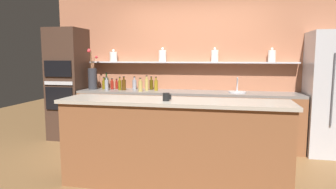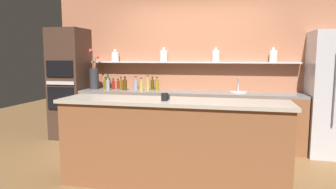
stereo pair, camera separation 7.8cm
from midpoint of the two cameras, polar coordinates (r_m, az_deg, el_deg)
The scene contains 21 objects.
ground_plane at distance 4.09m, azimuth 1.70°, elevation -14.36°, with size 12.00×12.00×0.00m, color brown.
back_wall_unit at distance 5.39m, azimuth 4.70°, elevation 5.04°, with size 5.20×0.28×2.60m.
back_counter_unit at distance 5.16m, azimuth 3.05°, elevation -4.50°, with size 3.74×0.62×0.92m.
island_counter at distance 3.50m, azimuth 0.39°, elevation -9.27°, with size 2.62×0.61×1.02m.
refrigerator at distance 5.21m, azimuth 28.81°, elevation 0.13°, with size 0.81×0.73×1.89m.
oven_tower at distance 5.82m, azimuth -18.84°, elevation 1.90°, with size 0.61×0.64×2.01m.
flower_vase at distance 5.60m, azimuth -14.57°, elevation 3.15°, with size 0.17×0.16×0.73m.
sink_fixture at distance 5.03m, azimuth 12.62°, elevation 0.63°, with size 0.29×0.29×0.25m.
bottle_oil_0 at distance 5.35m, azimuth -9.58°, elevation 1.84°, with size 0.06×0.06×0.23m.
bottle_spirit_1 at distance 5.41m, azimuth -12.01°, elevation 1.87°, with size 0.07×0.07×0.24m.
bottle_spirit_2 at distance 5.09m, azimuth -5.72°, elevation 1.63°, with size 0.07×0.07×0.23m.
bottle_wine_3 at distance 5.68m, azimuth -12.02°, elevation 2.23°, with size 0.07×0.07×0.29m.
bottle_oil_4 at distance 5.37m, azimuth -3.61°, elevation 1.93°, with size 0.07×0.07×0.24m.
bottle_sauce_5 at distance 5.53m, azimuth -11.01°, elevation 1.85°, with size 0.06×0.06×0.20m.
bottle_sauce_6 at distance 5.58m, azimuth -10.15°, elevation 1.88°, with size 0.05×0.05×0.18m.
bottle_oil_7 at distance 5.20m, azimuth -2.72°, elevation 1.80°, with size 0.06×0.06×0.24m.
bottle_spirit_8 at distance 5.23m, azimuth -4.51°, elevation 1.97°, with size 0.06×0.06×0.26m.
bottle_spirit_9 at distance 5.32m, azimuth -8.82°, elevation 1.87°, with size 0.07×0.07×0.24m.
bottle_spirit_10 at distance 5.44m, azimuth -6.81°, elevation 1.96°, with size 0.07×0.07×0.23m.
bottle_oil_11 at distance 5.57m, azimuth -12.50°, elevation 1.89°, with size 0.06×0.06×0.22m.
coffee_mug at distance 3.30m, azimuth -1.02°, elevation -0.46°, with size 0.10×0.08×0.09m.
Camera 1 is at (0.62, -3.76, 1.50)m, focal length 32.00 mm.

